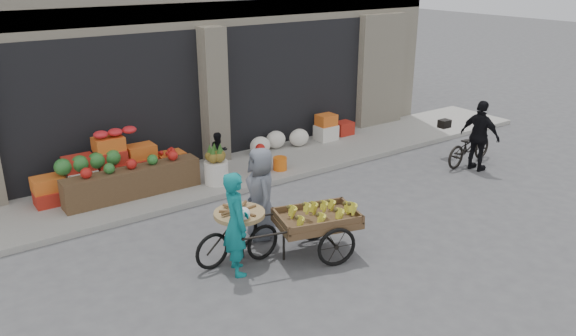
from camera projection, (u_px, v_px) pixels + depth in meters
ground at (352, 242)px, 9.89m from camera, size 80.00×80.00×0.00m
sidewalk at (235, 172)px, 13.01m from camera, size 18.00×2.20×0.12m
building at (157, 13)px, 14.88m from camera, size 14.00×6.45×7.00m
fruit_display at (124, 165)px, 11.67m from camera, size 3.10×1.12×1.24m
pineapple_bin at (216, 172)px, 12.12m from camera, size 0.52×0.52×0.50m
fire_hydrant at (260, 158)px, 12.63m from camera, size 0.22×0.22×0.71m
orange_bucket at (280, 164)px, 12.94m from camera, size 0.32×0.32×0.30m
right_bay_goods at (309, 133)px, 14.76m from camera, size 3.35×0.60×0.70m
seated_person at (219, 152)px, 12.72m from camera, size 0.51×0.43×0.93m
banana_cart at (314, 217)px, 9.26m from camera, size 2.41×1.44×0.95m
vendor_woman at (236, 223)px, 8.68m from camera, size 0.55×0.70×1.69m
tricycle_cart at (239, 227)px, 9.19m from camera, size 1.44×0.91×0.95m
vendor_grey at (261, 193)px, 9.84m from camera, size 0.74×0.93×1.67m
bicycle at (469, 146)px, 13.59m from camera, size 1.77×0.78×0.90m
cyclist at (480, 136)px, 13.04m from camera, size 0.51×1.02×1.67m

